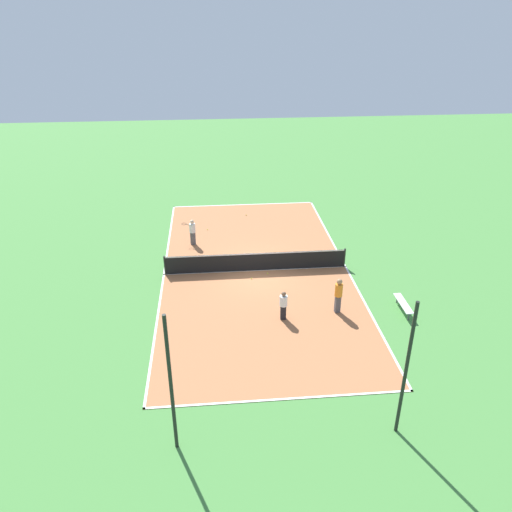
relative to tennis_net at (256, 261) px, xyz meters
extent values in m
plane|color=#47843D|center=(0.00, 0.00, -0.58)|extent=(80.00, 80.00, 0.00)
cube|color=#AD6B42|center=(0.00, 0.00, -0.57)|extent=(10.08, 20.06, 0.02)
cube|color=white|center=(-4.99, 0.00, -0.56)|extent=(0.10, 20.06, 0.00)
cube|color=white|center=(4.99, 0.00, -0.56)|extent=(0.10, 20.06, 0.00)
cube|color=white|center=(0.00, -9.98, -0.56)|extent=(10.08, 0.10, 0.00)
cube|color=white|center=(0.00, 9.98, -0.56)|extent=(10.08, 0.10, 0.00)
cube|color=white|center=(0.00, 0.00, -0.56)|extent=(10.08, 0.10, 0.00)
cylinder|color=black|center=(-4.89, 0.00, -0.01)|extent=(0.10, 0.10, 1.10)
cylinder|color=black|center=(4.89, 0.00, -0.01)|extent=(0.10, 0.10, 1.10)
cube|color=black|center=(0.00, 0.00, -0.03)|extent=(9.78, 0.03, 1.05)
cube|color=white|center=(0.00, 0.00, 0.46)|extent=(9.78, 0.04, 0.06)
cube|color=silver|center=(-6.56, 4.63, -0.15)|extent=(0.36, 1.80, 0.04)
cylinder|color=#4C4C51|center=(-6.56, 3.88, -0.37)|extent=(0.08, 0.08, 0.41)
cylinder|color=#4C4C51|center=(-6.56, 5.38, -0.37)|extent=(0.08, 0.08, 0.41)
cube|color=#4C4C51|center=(-3.44, 4.44, -0.11)|extent=(0.27, 0.23, 0.89)
cylinder|color=orange|center=(-3.44, 4.44, 0.64)|extent=(0.40, 0.40, 0.62)
sphere|color=#A87A56|center=(-3.44, 4.44, 1.09)|extent=(0.27, 0.27, 0.27)
cube|color=black|center=(-0.82, 4.77, -0.19)|extent=(0.26, 0.21, 0.72)
cylinder|color=white|center=(-0.82, 4.77, 0.42)|extent=(0.37, 0.37, 0.51)
sphere|color=brown|center=(-0.82, 4.77, 0.78)|extent=(0.22, 0.22, 0.22)
cube|color=#4C4C51|center=(3.48, -3.64, -0.16)|extent=(0.32, 0.31, 0.79)
cylinder|color=silver|center=(3.48, -3.64, 0.52)|extent=(0.50, 0.50, 0.56)
sphere|color=beige|center=(3.48, -3.64, 0.91)|extent=(0.24, 0.24, 0.24)
cylinder|color=#262626|center=(3.75, -3.82, 0.66)|extent=(0.25, 0.18, 0.03)
torus|color=black|center=(3.98, -3.98, 0.66)|extent=(0.42, 0.42, 0.02)
sphere|color=#CCE033|center=(0.32, 0.94, -0.52)|extent=(0.07, 0.07, 0.07)
sphere|color=#CCE033|center=(-0.59, 0.46, -0.52)|extent=(0.07, 0.07, 0.07)
sphere|color=#CCE033|center=(-0.05, -7.90, -0.52)|extent=(0.07, 0.07, 0.07)
sphere|color=#CCE033|center=(2.62, -5.67, -0.52)|extent=(0.07, 0.07, 0.07)
cylinder|color=black|center=(-3.72, 11.81, 2.02)|extent=(0.12, 0.12, 5.20)
cylinder|color=black|center=(3.72, 11.81, 2.02)|extent=(0.12, 0.12, 5.20)
camera|label=1|loc=(2.21, 23.84, 12.52)|focal=35.00mm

